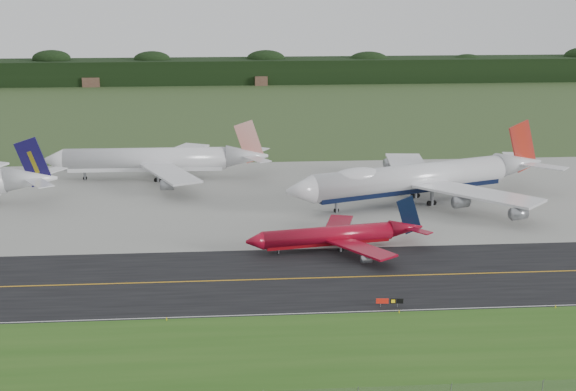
% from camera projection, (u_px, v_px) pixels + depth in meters
% --- Properties ---
extents(ground, '(600.00, 600.00, 0.00)m').
position_uv_depth(ground, '(348.00, 269.00, 148.17)').
color(ground, '#314A22').
rests_on(ground, ground).
extents(grass_verge, '(400.00, 30.00, 0.01)m').
position_uv_depth(grass_verge, '(385.00, 355.00, 114.50)').
color(grass_verge, '#2A5619').
rests_on(grass_verge, ground).
extents(taxiway, '(400.00, 32.00, 0.02)m').
position_uv_depth(taxiway, '(351.00, 277.00, 144.32)').
color(taxiway, black).
rests_on(taxiway, ground).
extents(apron, '(400.00, 78.00, 0.01)m').
position_uv_depth(apron, '(317.00, 197.00, 197.23)').
color(apron, gray).
rests_on(apron, ground).
extents(taxiway_centreline, '(400.00, 0.40, 0.00)m').
position_uv_depth(taxiway_centreline, '(351.00, 277.00, 144.31)').
color(taxiway_centreline, orange).
rests_on(taxiway_centreline, taxiway).
extents(taxiway_edge_line, '(400.00, 0.25, 0.00)m').
position_uv_depth(taxiway_edge_line, '(366.00, 311.00, 129.40)').
color(taxiway_edge_line, silver).
rests_on(taxiway_edge_line, taxiway).
extents(horizon_treeline, '(700.00, 25.00, 12.00)m').
position_uv_depth(horizon_treeline, '(269.00, 72.00, 410.08)').
color(horizon_treeline, black).
rests_on(horizon_treeline, ground).
extents(jet_ba_747, '(69.08, 55.66, 17.90)m').
position_uv_depth(jet_ba_747, '(419.00, 178.00, 190.67)').
color(jet_ba_747, silver).
rests_on(jet_ba_747, ground).
extents(jet_red_737, '(36.65, 29.52, 9.92)m').
position_uv_depth(jet_red_737, '(337.00, 235.00, 158.80)').
color(jet_red_737, maroon).
rests_on(jet_red_737, ground).
extents(jet_star_tail, '(59.44, 49.92, 15.72)m').
position_uv_depth(jet_star_tail, '(158.00, 160.00, 213.23)').
color(jet_star_tail, silver).
rests_on(jet_star_tail, ground).
extents(taxiway_sign, '(4.44, 0.53, 1.48)m').
position_uv_depth(taxiway_sign, '(390.00, 301.00, 130.88)').
color(taxiway_sign, slate).
rests_on(taxiway_sign, ground).
extents(edge_marker_left, '(0.16, 0.16, 0.50)m').
position_uv_depth(edge_marker_left, '(167.00, 319.00, 126.02)').
color(edge_marker_left, yellow).
rests_on(edge_marker_left, ground).
extents(edge_marker_center, '(0.16, 0.16, 0.50)m').
position_uv_depth(edge_marker_center, '(399.00, 312.00, 128.77)').
color(edge_marker_center, yellow).
rests_on(edge_marker_center, ground).
extents(edge_marker_right, '(0.16, 0.16, 0.50)m').
position_uv_depth(edge_marker_right, '(556.00, 307.00, 130.69)').
color(edge_marker_right, yellow).
rests_on(edge_marker_right, ground).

